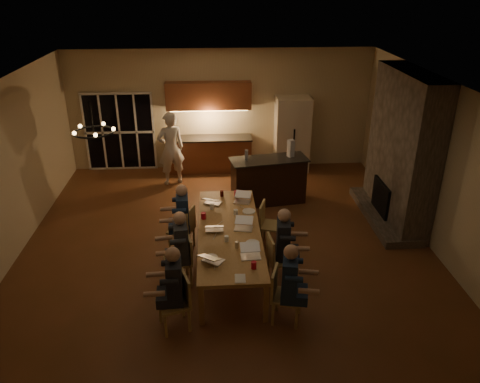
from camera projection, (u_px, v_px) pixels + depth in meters
name	position (u px, v px, depth m)	size (l,w,h in m)	color
floor	(227.00, 252.00, 9.06)	(9.00, 9.00, 0.00)	brown
back_wall	(220.00, 110.00, 12.47)	(8.00, 0.04, 3.20)	#C3B38A
right_wall	(444.00, 171.00, 8.61)	(0.04, 9.00, 3.20)	#C3B38A
ceiling	(225.00, 86.00, 7.70)	(8.00, 9.00, 0.04)	white
french_doors	(120.00, 132.00, 12.50)	(1.86, 0.08, 2.10)	black
fireplace	(403.00, 149.00, 9.68)	(0.58, 2.50, 3.20)	#60544B
kitchenette	(209.00, 128.00, 12.33)	(2.24, 0.68, 2.40)	brown
refrigerator	(292.00, 134.00, 12.50)	(0.90, 0.68, 2.00)	beige
dining_table	(229.00, 248.00, 8.51)	(1.10, 3.28, 0.75)	#B48448
bar_island	(268.00, 181.00, 10.85)	(1.76, 0.68, 1.08)	black
chair_left_near	(174.00, 303.00, 6.97)	(0.44, 0.44, 0.89)	tan
chair_left_mid	(178.00, 261.00, 8.00)	(0.44, 0.44, 0.89)	tan
chair_left_far	(181.00, 229.00, 8.99)	(0.44, 0.44, 0.89)	tan
chair_right_near	(287.00, 296.00, 7.12)	(0.44, 0.44, 0.89)	tan
chair_right_mid	(281.00, 259.00, 8.04)	(0.44, 0.44, 0.89)	tan
chair_right_far	(272.00, 225.00, 9.14)	(0.44, 0.44, 0.89)	tan
person_left_near	(175.00, 288.00, 6.91)	(0.60, 0.60, 1.38)	#23272E
person_right_near	(289.00, 285.00, 6.97)	(0.60, 0.60, 1.38)	#1D2A4A
person_left_mid	(181.00, 248.00, 7.90)	(0.60, 0.60, 1.38)	#3B3E45
person_right_mid	(283.00, 245.00, 7.99)	(0.60, 0.60, 1.38)	#23272E
person_left_far	(183.00, 218.00, 8.88)	(0.60, 0.60, 1.38)	#1D2A4A
standing_person	(171.00, 149.00, 11.67)	(0.68, 0.45, 1.87)	silver
chandelier	(94.00, 132.00, 7.01)	(0.62, 0.62, 0.03)	black
laptop_a	(213.00, 255.00, 7.40)	(0.32, 0.28, 0.23)	silver
laptop_b	(251.00, 251.00, 7.50)	(0.32, 0.28, 0.23)	silver
laptop_c	(214.00, 224.00, 8.31)	(0.32, 0.28, 0.23)	silver
laptop_d	(243.00, 223.00, 8.33)	(0.32, 0.28, 0.23)	silver
laptop_e	(213.00, 198.00, 9.28)	(0.32, 0.28, 0.23)	silver
laptop_f	(242.00, 197.00, 9.31)	(0.32, 0.28, 0.23)	silver
mug_front	(226.00, 239.00, 7.97)	(0.08, 0.08, 0.10)	white
mug_mid	(236.00, 212.00, 8.86)	(0.08, 0.08, 0.10)	white
mug_back	(212.00, 207.00, 9.07)	(0.09, 0.09, 0.10)	white
redcup_near	(254.00, 265.00, 7.23)	(0.08, 0.08, 0.12)	red
redcup_mid	(203.00, 216.00, 8.70)	(0.09, 0.09, 0.12)	red
redcup_far	(236.00, 194.00, 9.58)	(0.10, 0.10, 0.12)	red
can_silver	(237.00, 245.00, 7.77)	(0.06, 0.06, 0.12)	#B2B2B7
can_cola	(222.00, 194.00, 9.58)	(0.07, 0.07, 0.12)	#3F0F0C
can_right	(250.00, 220.00, 8.57)	(0.07, 0.07, 0.12)	#B2B2B7
plate_near	(252.00, 243.00, 7.92)	(0.24, 0.24, 0.02)	white
plate_left	(211.00, 258.00, 7.52)	(0.22, 0.22, 0.02)	white
plate_far	(249.00, 211.00, 8.98)	(0.25, 0.25, 0.02)	white
notepad	(240.00, 279.00, 7.00)	(0.16, 0.23, 0.01)	white
bar_bottle	(246.00, 155.00, 10.51)	(0.08, 0.08, 0.24)	#99999E
bar_blender	(291.00, 148.00, 10.68)	(0.13, 0.13, 0.40)	silver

